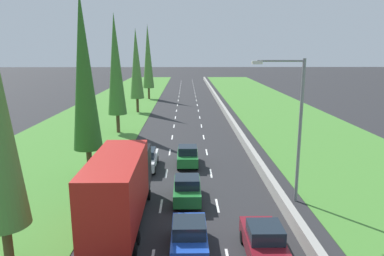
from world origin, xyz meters
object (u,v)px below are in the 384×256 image
(green_hatchback_centre_lane, at_px, (187,189))
(poplar_tree_third, at_px, (116,65))
(red_box_truck_left_lane, at_px, (120,188))
(poplar_tree_fifth, at_px, (148,57))
(street_light_mast, at_px, (295,121))
(blue_hatchback_centre_lane, at_px, (189,236))
(green_hatchback_centre_lane_fourth, at_px, (188,156))
(maroon_hatchback_right_lane, at_px, (264,241))
(poplar_tree_fourth, at_px, (136,64))
(poplar_tree_second, at_px, (84,72))
(white_sedan_left_lane, at_px, (146,159))

(green_hatchback_centre_lane, relative_size, poplar_tree_third, 0.29)
(green_hatchback_centre_lane, xyz_separation_m, poplar_tree_third, (-8.03, 19.84, 7.02))
(red_box_truck_left_lane, relative_size, poplar_tree_fifth, 0.65)
(street_light_mast, bearing_deg, red_box_truck_left_lane, -163.11)
(red_box_truck_left_lane, xyz_separation_m, street_light_mast, (10.22, 3.10, 3.05))
(red_box_truck_left_lane, bearing_deg, poplar_tree_fifth, 94.17)
(blue_hatchback_centre_lane, xyz_separation_m, street_light_mast, (6.52, 5.89, 4.40))
(green_hatchback_centre_lane_fourth, bearing_deg, maroon_hatchback_right_lane, -75.82)
(green_hatchback_centre_lane_fourth, xyz_separation_m, poplar_tree_fourth, (-7.68, 26.59, 6.61))
(green_hatchback_centre_lane, distance_m, poplar_tree_second, 11.33)
(maroon_hatchback_right_lane, distance_m, green_hatchback_centre_lane, 7.31)
(green_hatchback_centre_lane_fourth, relative_size, poplar_tree_second, 0.28)
(poplar_tree_third, relative_size, poplar_tree_fifth, 0.95)
(green_hatchback_centre_lane, height_order, poplar_tree_third, poplar_tree_third)
(green_hatchback_centre_lane, xyz_separation_m, poplar_tree_fifth, (-7.47, 49.74, 7.40))
(blue_hatchback_centre_lane, relative_size, street_light_mast, 0.43)
(poplar_tree_third, bearing_deg, poplar_tree_second, -87.71)
(maroon_hatchback_right_lane, height_order, white_sedan_left_lane, maroon_hatchback_right_lane)
(poplar_tree_second, bearing_deg, red_box_truck_left_lane, -64.40)
(blue_hatchback_centre_lane, bearing_deg, poplar_tree_fifth, 97.73)
(white_sedan_left_lane, bearing_deg, green_hatchback_centre_lane, -63.02)
(white_sedan_left_lane, height_order, poplar_tree_fourth, poplar_tree_fourth)
(maroon_hatchback_right_lane, relative_size, poplar_tree_fifth, 0.27)
(green_hatchback_centre_lane_fourth, bearing_deg, poplar_tree_fifth, 100.07)
(poplar_tree_fourth, height_order, street_light_mast, poplar_tree_fourth)
(poplar_tree_second, distance_m, street_light_mast, 15.09)
(blue_hatchback_centre_lane, relative_size, white_sedan_left_lane, 0.87)
(green_hatchback_centre_lane_fourth, height_order, white_sedan_left_lane, green_hatchback_centre_lane_fourth)
(blue_hatchback_centre_lane, xyz_separation_m, green_hatchback_centre_lane, (-0.08, 5.92, 0.00))
(red_box_truck_left_lane, height_order, poplar_tree_fifth, poplar_tree_fifth)
(poplar_tree_fifth, bearing_deg, poplar_tree_second, -89.95)
(green_hatchback_centre_lane_fourth, xyz_separation_m, white_sedan_left_lane, (-3.43, -0.73, -0.02))
(green_hatchback_centre_lane_fourth, relative_size, poplar_tree_third, 0.29)
(green_hatchback_centre_lane_fourth, distance_m, poplar_tree_fifth, 43.67)
(blue_hatchback_centre_lane, height_order, poplar_tree_third, poplar_tree_third)
(poplar_tree_third, distance_m, street_light_mast, 24.82)
(maroon_hatchback_right_lane, height_order, poplar_tree_second, poplar_tree_second)
(poplar_tree_fifth, bearing_deg, maroon_hatchback_right_lane, -78.91)
(poplar_tree_second, bearing_deg, maroon_hatchback_right_lane, -45.68)
(green_hatchback_centre_lane_fourth, xyz_separation_m, poplar_tree_fifth, (-7.53, 42.38, 7.40))
(maroon_hatchback_right_lane, relative_size, blue_hatchback_centre_lane, 1.00)
(red_box_truck_left_lane, height_order, poplar_tree_second, poplar_tree_second)
(poplar_tree_third, height_order, poplar_tree_fourth, poplar_tree_third)
(poplar_tree_second, height_order, street_light_mast, poplar_tree_second)
(poplar_tree_second, bearing_deg, blue_hatchback_centre_lane, -55.04)
(white_sedan_left_lane, xyz_separation_m, street_light_mast, (9.98, -6.67, 4.42))
(poplar_tree_second, xyz_separation_m, poplar_tree_fifth, (-0.04, 44.91, 0.34))
(poplar_tree_fifth, bearing_deg, white_sedan_left_lane, -84.57)
(white_sedan_left_lane, xyz_separation_m, poplar_tree_fifth, (-4.10, 43.11, 7.42))
(green_hatchback_centre_lane_fourth, height_order, poplar_tree_second, poplar_tree_second)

